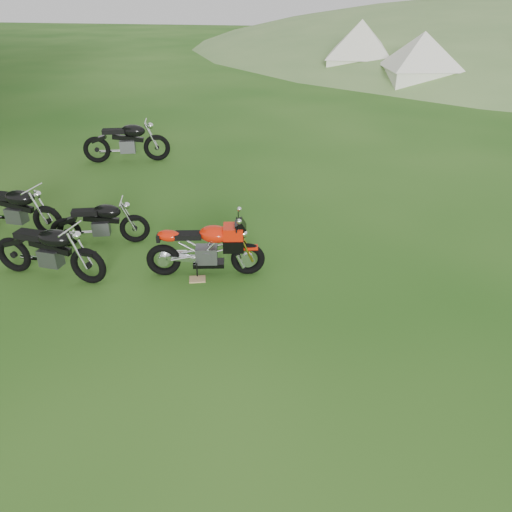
% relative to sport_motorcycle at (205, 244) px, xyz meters
% --- Properties ---
extents(ground, '(120.00, 120.00, 0.00)m').
position_rel_sport_motorcycle_xyz_m(ground, '(0.72, -1.36, -0.53)').
color(ground, '#194C10').
rests_on(ground, ground).
extents(sport_motorcycle, '(1.81, 0.81, 1.05)m').
position_rel_sport_motorcycle_xyz_m(sport_motorcycle, '(0.00, 0.00, 0.00)').
color(sport_motorcycle, red).
rests_on(sport_motorcycle, ground).
extents(plywood_board, '(0.30, 0.26, 0.02)m').
position_rel_sport_motorcycle_xyz_m(plywood_board, '(-0.09, -0.20, -0.52)').
color(plywood_board, tan).
rests_on(plywood_board, ground).
extents(vintage_moto_a, '(1.67, 0.87, 0.86)m').
position_rel_sport_motorcycle_xyz_m(vintage_moto_a, '(-2.10, 0.67, -0.09)').
color(vintage_moto_a, black).
rests_on(vintage_moto_a, ground).
extents(vintage_moto_b, '(1.88, 0.57, 0.97)m').
position_rel_sport_motorcycle_xyz_m(vintage_moto_b, '(-2.33, -0.54, -0.04)').
color(vintage_moto_b, black).
rests_on(vintage_moto_b, ground).
extents(vintage_moto_c, '(1.90, 0.55, 0.99)m').
position_rel_sport_motorcycle_xyz_m(vintage_moto_c, '(-3.82, 0.80, -0.03)').
color(vintage_moto_c, black).
rests_on(vintage_moto_c, ground).
extents(vintage_moto_d, '(2.17, 1.12, 1.12)m').
position_rel_sport_motorcycle_xyz_m(vintage_moto_d, '(-3.60, 5.22, 0.03)').
color(vintage_moto_d, black).
rests_on(vintage_moto_d, ground).
extents(tent_left, '(3.08, 3.08, 2.65)m').
position_rel_sport_motorcycle_xyz_m(tent_left, '(2.09, 20.83, 0.80)').
color(tent_left, white).
rests_on(tent_left, ground).
extents(tent_mid, '(3.40, 3.40, 2.47)m').
position_rel_sport_motorcycle_xyz_m(tent_mid, '(4.79, 17.82, 0.71)').
color(tent_mid, white).
rests_on(tent_mid, ground).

